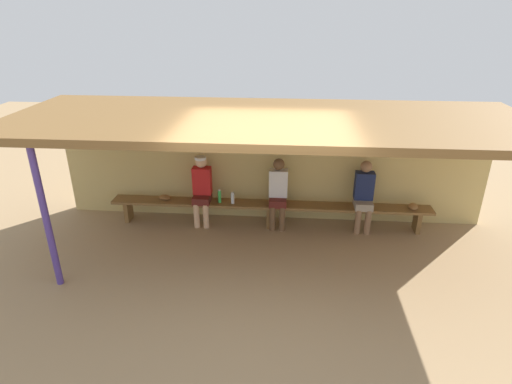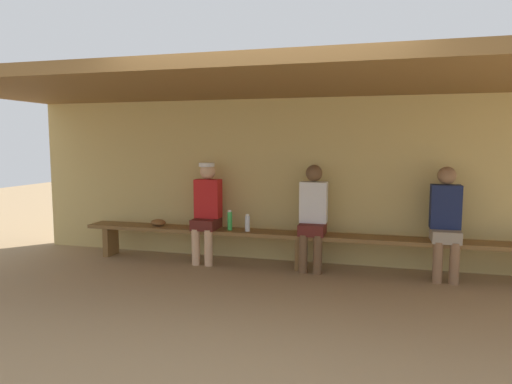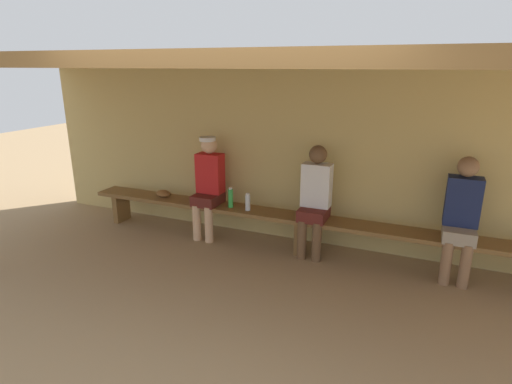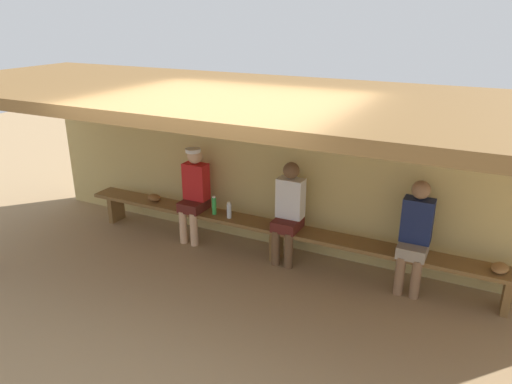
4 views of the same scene
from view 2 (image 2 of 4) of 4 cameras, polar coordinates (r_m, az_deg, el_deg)
name	(u,v)px [view 2 (image 2 of 4)]	position (r m, az deg, el deg)	size (l,w,h in m)	color
ground_plane	(273,311)	(4.53, 2.09, -14.69)	(24.00, 24.00, 0.00)	#9E7F59
back_wall	(306,181)	(6.22, 6.28, 1.43)	(8.00, 0.20, 2.20)	tan
dugout_roof	(288,81)	(4.96, 4.07, 13.67)	(8.00, 2.80, 0.12)	brown
bench	(300,239)	(5.88, 5.52, -5.86)	(6.00, 0.36, 0.46)	brown
player_in_red	(313,213)	(5.80, 7.13, -2.62)	(0.34, 0.42, 1.34)	#591E19
player_in_white	(207,207)	(6.16, -6.18, -1.93)	(0.34, 0.42, 1.34)	#591E19
player_middle	(446,218)	(5.80, 22.63, -3.06)	(0.34, 0.42, 1.34)	gray
water_bottle_green	(230,221)	(6.04, -3.30, -3.59)	(0.06, 0.06, 0.27)	green
water_bottle_clear	(247,223)	(5.96, -1.08, -3.92)	(0.06, 0.06, 0.23)	silver
baseball_glove_tan	(158,222)	(6.51, -12.11, -3.75)	(0.24, 0.17, 0.09)	brown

